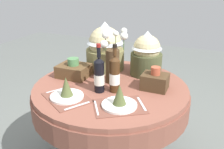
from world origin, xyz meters
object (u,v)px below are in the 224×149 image
object	(u,v)px
wine_bottle_right	(99,75)
woven_basket_side_left	(74,70)
flower_vase	(113,60)
dining_table	(111,100)
wine_bottle_left	(115,74)
place_setting_right	(119,100)
gift_tub_back_left	(105,45)
place_setting_left	(67,92)
gift_tub_back_right	(147,52)
woven_basket_side_right	(155,81)

from	to	relation	value
wine_bottle_right	woven_basket_side_left	size ratio (longest dim) A/B	1.43
flower_vase	woven_basket_side_left	xyz separation A→B (m)	(-0.35, -0.03, -0.13)
dining_table	wine_bottle_left	size ratio (longest dim) A/B	3.41
place_setting_right	gift_tub_back_left	world-z (taller)	gift_tub_back_left
dining_table	place_setting_right	distance (m)	0.40
place_setting_left	gift_tub_back_left	size ratio (longest dim) A/B	0.97
wine_bottle_left	gift_tub_back_right	xyz separation A→B (m)	(0.12, 0.43, 0.06)
dining_table	woven_basket_side_left	bearing A→B (deg)	173.79
wine_bottle_right	woven_basket_side_right	bearing A→B (deg)	29.51
wine_bottle_left	gift_tub_back_left	bearing A→B (deg)	122.89
wine_bottle_right	gift_tub_back_left	world-z (taller)	gift_tub_back_left
place_setting_left	gift_tub_back_right	world-z (taller)	gift_tub_back_right
place_setting_left	woven_basket_side_left	world-z (taller)	woven_basket_side_left
wine_bottle_right	woven_basket_side_left	distance (m)	0.38
flower_vase	woven_basket_side_right	xyz separation A→B (m)	(0.35, 0.01, -0.12)
woven_basket_side_left	wine_bottle_left	bearing A→B (deg)	-16.60
flower_vase	gift_tub_back_left	world-z (taller)	flower_vase
wine_bottle_left	gift_tub_back_right	distance (m)	0.45
place_setting_right	wine_bottle_right	size ratio (longest dim) A/B	1.15
wine_bottle_left	place_setting_right	bearing A→B (deg)	-59.33
place_setting_right	gift_tub_back_right	bearing A→B (deg)	90.31
place_setting_right	dining_table	bearing A→B (deg)	123.49
place_setting_right	woven_basket_side_left	world-z (taller)	woven_basket_side_left
place_setting_right	flower_vase	world-z (taller)	flower_vase
gift_tub_back_left	gift_tub_back_right	xyz separation A→B (m)	(0.39, 0.01, -0.02)
dining_table	gift_tub_back_right	bearing A→B (deg)	60.75
gift_tub_back_left	woven_basket_side_right	xyz separation A→B (m)	(0.54, -0.26, -0.16)
woven_basket_side_left	woven_basket_side_right	distance (m)	0.70
wine_bottle_left	gift_tub_back_left	distance (m)	0.51
place_setting_left	wine_bottle_left	bearing A→B (deg)	40.94
dining_table	woven_basket_side_right	bearing A→B (deg)	11.99
gift_tub_back_left	wine_bottle_right	bearing A→B (deg)	-70.26
wine_bottle_right	gift_tub_back_right	world-z (taller)	gift_tub_back_right
dining_table	wine_bottle_right	distance (m)	0.31
place_setting_right	woven_basket_side_right	bearing A→B (deg)	68.14
flower_vase	gift_tub_back_left	distance (m)	0.33
dining_table	gift_tub_back_left	bearing A→B (deg)	120.99
place_setting_left	flower_vase	size ratio (longest dim) A/B	0.95
dining_table	woven_basket_side_left	size ratio (longest dim) A/B	4.85
wine_bottle_left	wine_bottle_right	distance (m)	0.11
wine_bottle_left	wine_bottle_right	bearing A→B (deg)	-155.81
woven_basket_side_left	gift_tub_back_left	bearing A→B (deg)	60.50
woven_basket_side_left	woven_basket_side_right	world-z (taller)	woven_basket_side_right
place_setting_right	woven_basket_side_left	distance (m)	0.65
woven_basket_side_left	woven_basket_side_right	xyz separation A→B (m)	(0.70, 0.03, 0.01)
place_setting_left	wine_bottle_right	world-z (taller)	wine_bottle_right
flower_vase	wine_bottle_right	xyz separation A→B (m)	(-0.02, -0.20, -0.05)
gift_tub_back_left	woven_basket_side_left	distance (m)	0.37
wine_bottle_left	woven_basket_side_right	xyz separation A→B (m)	(0.27, 0.16, -0.07)
wine_bottle_right	woven_basket_side_left	bearing A→B (deg)	151.96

